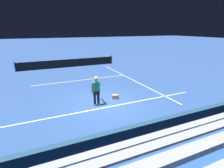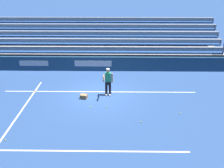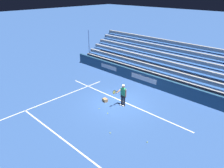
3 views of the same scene
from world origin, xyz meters
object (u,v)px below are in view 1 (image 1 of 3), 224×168
tennis_ball_far_right (59,92)px  tennis_net (68,63)px  tennis_player (96,91)px  tennis_ball_stray_back (89,95)px  tennis_ball_midcourt (25,101)px  tennis_ball_near_player (102,94)px  tennis_ball_far_left (125,77)px  ball_box_cardboard (115,97)px

tennis_ball_far_right → tennis_net: 8.54m
tennis_player → tennis_ball_stray_back: bearing=89.7°
tennis_ball_midcourt → tennis_ball_near_player: size_ratio=1.00×
tennis_ball_midcourt → tennis_net: tennis_net is taller
tennis_ball_midcourt → tennis_ball_far_left: bearing=16.8°
tennis_ball_far_right → tennis_net: size_ratio=0.01×
tennis_ball_far_right → tennis_ball_stray_back: (1.74, -1.52, 0.00)m
tennis_ball_far_left → tennis_ball_stray_back: bearing=-144.3°
tennis_ball_far_left → tennis_net: (-3.90, 6.56, 0.46)m
tennis_ball_near_player → tennis_ball_far_left: bearing=42.4°
tennis_ball_near_player → tennis_ball_midcourt: bearing=171.9°
tennis_ball_midcourt → tennis_net: 10.12m
tennis_ball_midcourt → tennis_net: size_ratio=0.01×
tennis_ball_near_player → tennis_net: 9.79m
tennis_ball_stray_back → tennis_net: tennis_net is taller
ball_box_cardboard → tennis_ball_midcourt: ball_box_cardboard is taller
tennis_ball_far_right → tennis_net: bearing=74.6°
tennis_player → tennis_ball_far_right: tennis_player is taller
tennis_player → ball_box_cardboard: bearing=18.7°
tennis_player → tennis_ball_far_left: size_ratio=25.98×
ball_box_cardboard → tennis_ball_far_right: ball_box_cardboard is taller
ball_box_cardboard → tennis_ball_far_right: 4.14m
tennis_ball_far_left → tennis_ball_near_player: bearing=-137.6°
ball_box_cardboard → tennis_player: bearing=-161.3°
tennis_ball_midcourt → tennis_ball_far_left: same height
tennis_ball_near_player → tennis_player: bearing=-120.1°
ball_box_cardboard → tennis_ball_far_right: (-3.16, 2.66, -0.10)m
tennis_ball_near_player → ball_box_cardboard: bearing=-65.8°
tennis_ball_far_right → ball_box_cardboard: bearing=-40.1°
tennis_player → tennis_ball_midcourt: tennis_player is taller
tennis_player → tennis_ball_far_left: tennis_player is taller
tennis_ball_far_right → tennis_ball_near_player: bearing=-30.1°
tennis_player → tennis_ball_near_player: bearing=59.9°
tennis_ball_near_player → tennis_ball_stray_back: same height
tennis_net → tennis_ball_midcourt: bearing=-116.0°
tennis_ball_far_right → tennis_ball_near_player: 3.08m
tennis_ball_far_left → tennis_net: 7.65m
tennis_player → tennis_ball_near_player: (0.93, 1.60, -0.86)m
tennis_player → tennis_ball_midcourt: size_ratio=25.98×
tennis_net → tennis_ball_far_right: bearing=-105.4°
tennis_ball_far_right → tennis_ball_midcourt: (-2.16, -0.86, 0.00)m
tennis_player → tennis_ball_midcourt: 4.60m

